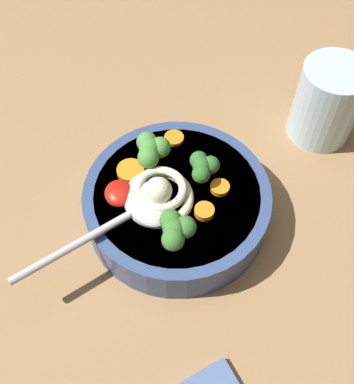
{
  "coord_description": "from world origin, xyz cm",
  "views": [
    {
      "loc": [
        -23.9,
        8.57,
        47.92
      ],
      "look_at": [
        2.25,
        0.78,
        7.66
      ],
      "focal_mm": 43.32,
      "sensor_mm": 36.0,
      "label": 1
    }
  ],
  "objects_px": {
    "soup_spoon": "(137,210)",
    "soup_bowl": "(177,203)",
    "noodle_pile": "(159,194)",
    "drinking_glass": "(327,102)"
  },
  "relations": [
    {
      "from": "soup_spoon",
      "to": "soup_bowl",
      "type": "bearing_deg",
      "value": -180.0
    },
    {
      "from": "noodle_pile",
      "to": "drinking_glass",
      "type": "bearing_deg",
      "value": -72.08
    },
    {
      "from": "soup_bowl",
      "to": "soup_spoon",
      "type": "height_order",
      "value": "soup_spoon"
    },
    {
      "from": "drinking_glass",
      "to": "soup_spoon",
      "type": "bearing_deg",
      "value": 108.54
    },
    {
      "from": "soup_bowl",
      "to": "drinking_glass",
      "type": "height_order",
      "value": "drinking_glass"
    },
    {
      "from": "soup_bowl",
      "to": "noodle_pile",
      "type": "distance_m",
      "value": 0.04
    },
    {
      "from": "soup_bowl",
      "to": "noodle_pile",
      "type": "relative_size",
      "value": 2.5
    },
    {
      "from": "drinking_glass",
      "to": "soup_bowl",
      "type": "bearing_deg",
      "value": 108.71
    },
    {
      "from": "soup_bowl",
      "to": "noodle_pile",
      "type": "height_order",
      "value": "noodle_pile"
    },
    {
      "from": "noodle_pile",
      "to": "soup_spoon",
      "type": "distance_m",
      "value": 0.03
    }
  ]
}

